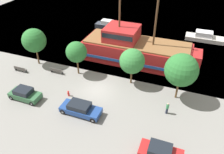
% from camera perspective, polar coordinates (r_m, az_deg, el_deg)
% --- Properties ---
extents(ground_plane, '(160.00, 160.00, 0.00)m').
position_cam_1_polar(ground_plane, '(28.98, -3.84, -3.54)').
color(ground_plane, gray).
extents(water_surface, '(80.00, 80.00, 0.00)m').
position_cam_1_polar(water_surface, '(67.67, 12.26, 18.77)').
color(water_surface, teal).
rests_on(water_surface, ground).
extents(pirate_ship, '(17.91, 5.84, 12.02)m').
position_cam_1_polar(pirate_ship, '(34.67, 6.14, 7.26)').
color(pirate_ship, '#A31E1E').
rests_on(pirate_ship, water_surface).
extents(moored_boat_dockside, '(7.55, 2.45, 1.73)m').
position_cam_1_polar(moored_boat_dockside, '(45.29, 23.25, 9.51)').
color(moored_boat_dockside, '#B7B2A8').
rests_on(moored_boat_dockside, water_surface).
extents(moored_boat_outer, '(5.70, 1.93, 1.87)m').
position_cam_1_polar(moored_boat_outer, '(46.78, -0.88, 13.25)').
color(moored_boat_outer, '#2D333D').
rests_on(moored_boat_outer, water_surface).
extents(parked_car_curb_front, '(3.93, 1.81, 1.51)m').
position_cam_1_polar(parked_car_curb_front, '(29.27, -21.84, -4.16)').
color(parked_car_curb_front, '#2D5B38').
rests_on(parked_car_curb_front, ground_plane).
extents(parked_car_curb_mid, '(4.02, 1.89, 1.49)m').
position_cam_1_polar(parked_car_curb_mid, '(21.77, 12.55, -18.73)').
color(parked_car_curb_mid, '#B21E1E').
rests_on(parked_car_curb_mid, ground_plane).
extents(parked_car_curb_rear, '(4.74, 1.91, 1.46)m').
position_cam_1_polar(parked_car_curb_rear, '(25.48, -8.25, -8.18)').
color(parked_car_curb_rear, navy).
rests_on(parked_car_curb_rear, ground_plane).
extents(fire_hydrant, '(0.42, 0.25, 0.76)m').
position_cam_1_polar(fire_hydrant, '(28.38, -11.32, -4.15)').
color(fire_hydrant, red).
rests_on(fire_hydrant, ground_plane).
extents(bench_promenade_east, '(1.97, 0.45, 0.85)m').
position_cam_1_polar(bench_promenade_east, '(35.11, -22.84, 1.94)').
color(bench_promenade_east, '#4C4742').
rests_on(bench_promenade_east, ground_plane).
extents(bench_promenade_west, '(1.96, 0.45, 0.85)m').
position_cam_1_polar(bench_promenade_west, '(33.00, -14.30, 1.60)').
color(bench_promenade_west, '#4C4742').
rests_on(bench_promenade_west, ground_plane).
extents(pedestrian_walking_near, '(0.32, 0.32, 1.54)m').
position_cam_1_polar(pedestrian_walking_near, '(25.99, 14.24, -7.90)').
color(pedestrian_walking_near, '#232838').
rests_on(pedestrian_walking_near, ground_plane).
extents(tree_row_east, '(3.54, 3.54, 5.73)m').
position_cam_1_polar(tree_row_east, '(34.66, -19.67, 8.96)').
color(tree_row_east, brown).
rests_on(tree_row_east, ground_plane).
extents(tree_row_mideast, '(2.95, 2.95, 5.02)m').
position_cam_1_polar(tree_row_mideast, '(30.79, -9.28, 6.44)').
color(tree_row_mideast, brown).
rests_on(tree_row_mideast, ground_plane).
extents(tree_row_midwest, '(3.33, 3.33, 5.12)m').
position_cam_1_polar(tree_row_midwest, '(28.52, 5.26, 4.11)').
color(tree_row_midwest, brown).
rests_on(tree_row_midwest, ground_plane).
extents(tree_row_west, '(3.95, 3.95, 6.10)m').
position_cam_1_polar(tree_row_west, '(26.65, 17.65, 1.73)').
color(tree_row_west, brown).
rests_on(tree_row_west, ground_plane).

